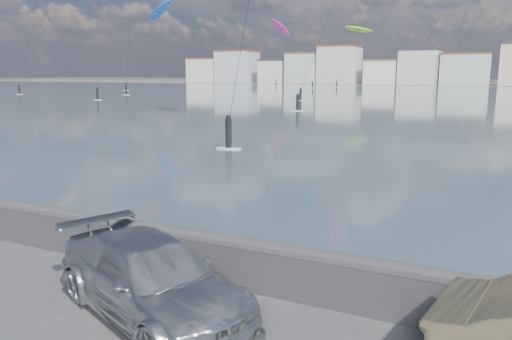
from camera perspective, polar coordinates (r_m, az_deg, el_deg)
The scene contains 9 objects.
ground at distance 9.23m, azimuth -17.50°, elevation -17.43°, with size 700.00×700.00×0.00m, color #333335.
bay_water at distance 97.55m, azimuth 22.75°, elevation 7.68°, with size 500.00×177.00×0.00m, color #2C464E.
far_shore_strip at distance 205.91m, azimuth 24.65°, elevation 8.87°, with size 500.00×60.00×0.00m, color #4C473D.
seawall at distance 10.91m, azimuth -7.83°, elevation -9.12°, with size 400.00×0.36×1.08m.
far_buildings at distance 191.84m, azimuth 25.06°, elevation 10.55°, with size 240.79×13.26×14.60m.
car_silver at distance 9.36m, azimuth -11.86°, elevation -12.04°, with size 1.94×4.77×1.39m, color #B5B8BD.
kitesurfer_2 at distance 166.01m, azimuth 11.66°, elevation 15.41°, with size 9.45×18.60×19.32m.
kitesurfer_13 at distance 176.15m, azimuth 2.85°, elevation 15.89°, with size 5.33×11.76×22.47m.
kitesurfer_16 at distance 136.91m, azimuth -10.94°, elevation 17.37°, with size 9.87×15.09×22.78m.
Camera 1 is at (5.76, -5.78, 4.33)m, focal length 35.00 mm.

